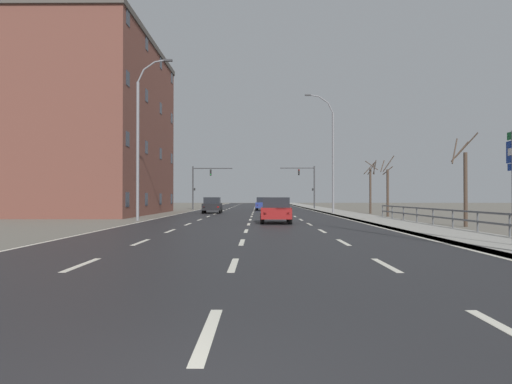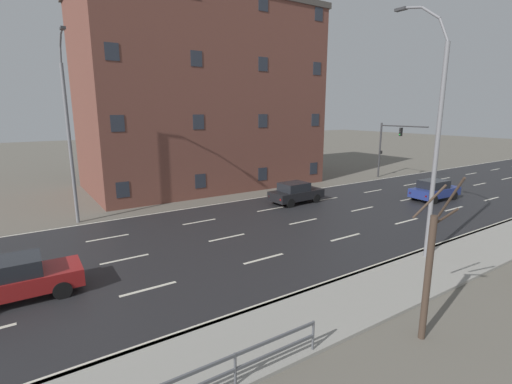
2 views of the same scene
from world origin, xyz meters
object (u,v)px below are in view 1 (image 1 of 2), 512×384
Objects in this scene: street_lamp_foreground at (511,65)px; brick_building at (96,128)px; car_far_left at (212,205)px; car_mid_centre at (264,204)px; street_lamp_left_bank at (140,141)px; traffic_signal_left at (201,181)px; traffic_signal_right at (308,181)px; street_lamp_midground at (331,155)px; car_near_right at (276,210)px.

brick_building reaches higher than street_lamp_foreground.
car_far_left is at bearing 108.96° from street_lamp_foreground.
street_lamp_foreground is 43.33m from car_mid_centre.
street_lamp_left_bank is 28.67m from traffic_signal_left.
brick_building reaches higher than traffic_signal_left.
traffic_signal_right is 14.06m from traffic_signal_left.
traffic_signal_right is at bearing 48.56° from car_mid_centre.
traffic_signal_left is at bearing 65.12° from brick_building.
street_lamp_midground reaches higher than traffic_signal_right.
brick_building is (-15.78, -11.83, 7.22)m from car_mid_centre.
car_mid_centre is at bearing 36.86° from brick_building.
car_mid_centre is 1.00× the size of car_far_left.
brick_building is (-16.24, 15.25, 7.22)m from car_near_right.
street_lamp_midground is 21.60m from traffic_signal_left.
traffic_signal_left is at bearing -174.18° from traffic_signal_right.
traffic_signal_left is at bearing 131.78° from street_lamp_midground.
street_lamp_foreground is at bearing -54.42° from brick_building.
car_far_left is (-11.39, 1.74, -4.71)m from street_lamp_midground.
car_mid_centre is 21.01m from brick_building.
street_lamp_foreground is at bearing -90.00° from street_lamp_midground.
traffic_signal_right reaches higher than car_far_left.
car_mid_centre is at bearing 59.64° from car_far_left.
car_far_left is 18.45m from car_near_right.
street_lamp_left_bank is 25.72m from car_mid_centre.
car_near_right is at bearing -43.20° from brick_building.
street_lamp_midground is at bearing -48.22° from traffic_signal_left.
car_mid_centre is (-5.92, -6.23, -2.92)m from traffic_signal_right.
street_lamp_foreground reaches higher than car_mid_centre.
street_lamp_foreground is 1.87× the size of traffic_signal_right.
car_mid_centre is at bearing -133.51° from traffic_signal_right.
car_far_left is at bearing -125.05° from traffic_signal_right.
brick_building reaches higher than car_near_right.
car_mid_centre is at bearing 98.36° from street_lamp_foreground.
street_lamp_midground reaches higher than street_lamp_left_bank.
street_lamp_left_bank is at bearing 128.29° from street_lamp_foreground.
car_near_right is (9.07, -3.28, -4.56)m from street_lamp_left_bank.
street_lamp_foreground is 2.55× the size of car_mid_centre.
car_far_left is at bearing 108.68° from car_near_right.
car_mid_centre and car_near_right have the same top height.
car_far_left is at bearing 12.33° from brick_building.
brick_building is (-21.70, -18.06, 4.30)m from traffic_signal_right.
street_lamp_left_bank is at bearing -105.73° from car_far_left.
traffic_signal_left reaches higher than car_mid_centre.
traffic_signal_right is (14.53, 30.04, -1.64)m from street_lamp_left_bank.
street_lamp_midground is at bearing 90.00° from street_lamp_foreground.
street_lamp_midground is 19.48m from street_lamp_left_bank.
car_far_left is (-11.39, 33.15, -4.37)m from street_lamp_foreground.
brick_building is (-22.05, -0.59, 2.51)m from street_lamp_midground.
traffic_signal_right is (-0.35, 17.47, -1.79)m from street_lamp_midground.
car_far_left is 0.20× the size of brick_building.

